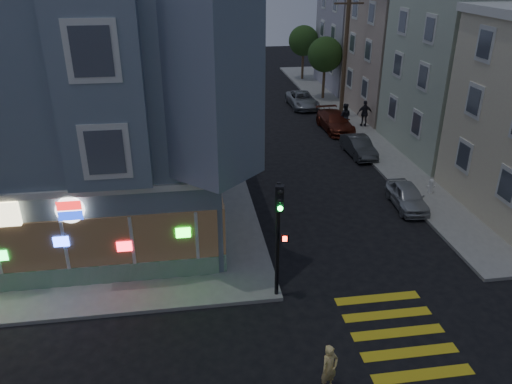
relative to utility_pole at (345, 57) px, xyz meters
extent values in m
plane|color=black|center=(-12.00, -24.00, -4.80)|extent=(120.00, 120.00, 0.00)
cube|color=gray|center=(11.00, -1.00, -4.72)|extent=(24.00, 42.00, 0.15)
cube|color=slate|center=(-18.00, -13.00, 0.85)|extent=(14.00, 14.00, 11.00)
cube|color=silver|center=(-18.00, -13.00, -0.80)|extent=(14.30, 14.30, 0.25)
cube|color=#196B33|center=(-18.00, -20.05, -4.25)|extent=(13.60, 0.12, 0.80)
cube|color=#382B1E|center=(-18.00, -20.05, -2.85)|extent=(13.60, 0.10, 2.00)
cylinder|color=white|center=(-16.40, -20.13, -1.40)|extent=(1.00, 0.12, 1.00)
cube|color=beige|center=(7.50, -8.00, 0.60)|extent=(12.00, 8.60, 10.50)
cube|color=tan|center=(7.50, 1.00, -0.15)|extent=(12.00, 8.60, 9.00)
cube|color=#9A96A5|center=(7.50, 10.00, 0.60)|extent=(12.00, 8.60, 10.50)
cylinder|color=#4C3826|center=(0.00, 0.00, -0.15)|extent=(0.30, 0.30, 9.00)
cube|color=#4C3826|center=(0.00, 0.00, 3.75)|extent=(2.20, 0.12, 0.12)
cylinder|color=#4C3826|center=(0.20, 6.00, -3.05)|extent=(0.24, 0.24, 3.20)
sphere|color=#1B3F16|center=(0.20, 6.00, -0.85)|extent=(3.00, 3.00, 3.00)
cylinder|color=#4C3826|center=(0.20, 14.00, -3.05)|extent=(0.24, 0.24, 3.20)
sphere|color=#1B3F16|center=(0.20, 14.00, -0.85)|extent=(3.00, 3.00, 3.00)
imported|color=#FADB80|center=(-8.50, -26.22, -4.03)|extent=(0.66, 0.56, 1.54)
imported|color=black|center=(-0.70, -3.00, -3.69)|extent=(1.13, 1.01, 1.91)
imported|color=#24232B|center=(1.00, -2.50, -3.69)|extent=(1.13, 0.50, 1.92)
imported|color=#B1B5BA|center=(-1.30, -15.33, -4.20)|extent=(1.65, 3.57, 1.19)
imported|color=#3B3E40|center=(-1.30, -7.95, -4.19)|extent=(1.43, 3.74, 1.22)
imported|color=#5B2114|center=(-1.30, -2.75, -4.13)|extent=(2.07, 4.69, 1.34)
imported|color=#989EA2|center=(-2.22, 3.78, -4.16)|extent=(2.20, 4.61, 1.27)
cylinder|color=black|center=(-9.20, -21.70, -2.38)|extent=(0.14, 0.14, 4.53)
cube|color=black|center=(-9.20, -21.90, -0.62)|extent=(0.35, 0.32, 0.95)
sphere|color=black|center=(-9.20, -22.04, -0.32)|extent=(0.18, 0.18, 0.18)
sphere|color=black|center=(-9.20, -22.04, -0.62)|extent=(0.18, 0.18, 0.18)
sphere|color=#19F23F|center=(-9.20, -22.04, -0.91)|extent=(0.18, 0.18, 0.18)
cube|color=black|center=(-8.97, -21.86, -2.16)|extent=(0.33, 0.25, 0.29)
cube|color=#FF2614|center=(-8.97, -21.96, -2.16)|extent=(0.20, 0.02, 0.20)
cylinder|color=white|center=(0.54, -14.21, -4.34)|extent=(0.24, 0.24, 0.61)
sphere|color=white|center=(0.54, -14.21, -3.99)|extent=(0.26, 0.26, 0.26)
cylinder|color=white|center=(0.54, -14.21, -4.29)|extent=(0.45, 0.12, 0.12)
camera|label=1|loc=(-12.19, -36.63, 6.68)|focal=35.00mm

